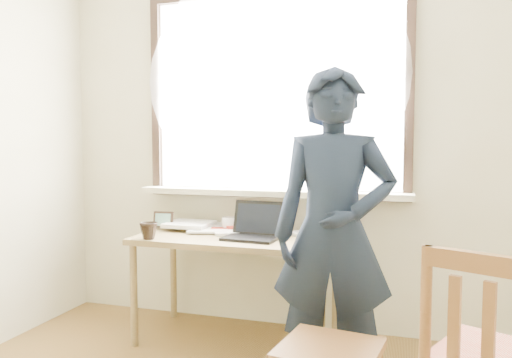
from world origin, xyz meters
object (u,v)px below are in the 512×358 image
(desk, at_px, (237,247))
(mug_dark, at_px, (149,231))
(laptop, at_px, (254,230))
(mug_white, at_px, (230,224))
(person, at_px, (334,235))

(desk, bearing_deg, mug_dark, -152.17)
(laptop, relative_size, mug_dark, 3.15)
(mug_white, relative_size, person, 0.07)
(laptop, distance_m, mug_dark, 0.65)
(desk, relative_size, mug_dark, 11.44)
(mug_dark, bearing_deg, person, -12.89)
(desk, relative_size, laptop, 3.63)
(desk, bearing_deg, laptop, -14.93)
(laptop, xyz_separation_m, person, (0.56, -0.49, 0.09))
(mug_white, bearing_deg, mug_dark, -130.16)
(laptop, bearing_deg, person, -41.04)
(laptop, bearing_deg, mug_dark, -159.83)
(desk, distance_m, person, 0.89)
(desk, relative_size, person, 0.77)
(desk, distance_m, mug_dark, 0.56)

